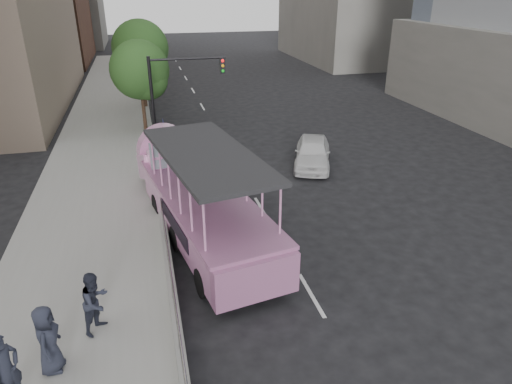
{
  "coord_description": "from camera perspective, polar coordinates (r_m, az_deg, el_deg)",
  "views": [
    {
      "loc": [
        -3.39,
        -12.58,
        8.65
      ],
      "look_at": [
        0.28,
        2.06,
        1.73
      ],
      "focal_mm": 32.0,
      "sensor_mm": 36.0,
      "label": 1
    }
  ],
  "objects": [
    {
      "name": "ground",
      "position": [
        15.64,
        0.86,
        -8.94
      ],
      "size": [
        160.0,
        160.0,
        0.0
      ],
      "primitive_type": "plane",
      "color": "black"
    },
    {
      "name": "sidewalk",
      "position": [
        24.25,
        -18.72,
        2.77
      ],
      "size": [
        5.5,
        80.0,
        0.3
      ],
      "primitive_type": "cube",
      "color": "#999993",
      "rests_on": "ground"
    },
    {
      "name": "kerb_wall",
      "position": [
        16.72,
        -11.36,
        -5.15
      ],
      "size": [
        0.24,
        30.0,
        0.36
      ],
      "primitive_type": "cube",
      "color": "#969691",
      "rests_on": "sidewalk"
    },
    {
      "name": "guardrail",
      "position": [
        16.41,
        -11.55,
        -3.14
      ],
      "size": [
        0.07,
        22.0,
        0.71
      ],
      "color": "#9F9FA3",
      "rests_on": "kerb_wall"
    },
    {
      "name": "duck_boat",
      "position": [
        17.32,
        -7.41,
        -0.59
      ],
      "size": [
        4.47,
        11.05,
        3.58
      ],
      "color": "black",
      "rests_on": "ground"
    },
    {
      "name": "car",
      "position": [
        23.69,
        7.08,
        4.96
      ],
      "size": [
        3.26,
        4.72,
        1.49
      ],
      "primitive_type": "imported",
      "rotation": [
        0.0,
        0.0,
        -0.38
      ],
      "color": "silver",
      "rests_on": "ground"
    },
    {
      "name": "pedestrian_near",
      "position": [
        11.51,
        -28.72,
        -19.08
      ],
      "size": [
        0.75,
        0.83,
        1.91
      ],
      "primitive_type": "imported",
      "rotation": [
        0.0,
        0.0,
        1.04
      ],
      "color": "#272B39",
      "rests_on": "sidewalk"
    },
    {
      "name": "pedestrian_mid",
      "position": [
        12.78,
        -19.41,
        -12.84
      ],
      "size": [
        1.03,
        1.07,
        1.74
      ],
      "primitive_type": "imported",
      "rotation": [
        0.0,
        0.0,
        0.95
      ],
      "color": "#272B39",
      "rests_on": "sidewalk"
    },
    {
      "name": "pedestrian_far",
      "position": [
        12.03,
        -24.61,
        -16.42
      ],
      "size": [
        0.64,
        0.91,
        1.77
      ],
      "primitive_type": "imported",
      "rotation": [
        0.0,
        0.0,
        1.48
      ],
      "color": "#272B39",
      "rests_on": "sidewalk"
    },
    {
      "name": "parking_sign",
      "position": [
        23.33,
        -11.36,
        6.61
      ],
      "size": [
        0.07,
        0.57,
        2.54
      ],
      "color": "black",
      "rests_on": "ground"
    },
    {
      "name": "traffic_signal",
      "position": [
        25.66,
        -10.25,
        12.68
      ],
      "size": [
        4.2,
        0.32,
        5.2
      ],
      "color": "black",
      "rests_on": "ground"
    },
    {
      "name": "street_tree_near",
      "position": [
        28.92,
        -14.12,
        14.32
      ],
      "size": [
        3.52,
        3.52,
        5.72
      ],
      "color": "#3D281C",
      "rests_on": "ground"
    },
    {
      "name": "street_tree_far",
      "position": [
        34.78,
        -14.07,
        16.78
      ],
      "size": [
        3.97,
        3.97,
        6.45
      ],
      "color": "#3D281C",
      "rests_on": "ground"
    }
  ]
}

